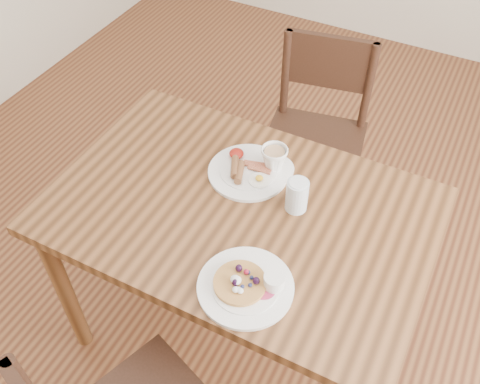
{
  "coord_description": "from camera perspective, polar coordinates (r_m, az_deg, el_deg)",
  "views": [
    {
      "loc": [
        0.52,
        -1.0,
        2.01
      ],
      "look_at": [
        0.0,
        0.0,
        0.82
      ],
      "focal_mm": 40.0,
      "sensor_mm": 36.0,
      "label": 1
    }
  ],
  "objects": [
    {
      "name": "chair_far",
      "position": [
        2.38,
        8.12,
        6.47
      ],
      "size": [
        0.49,
        0.49,
        0.88
      ],
      "rotation": [
        0.0,
        0.0,
        3.32
      ],
      "color": "#321B12",
      "rests_on": "ground"
    },
    {
      "name": "pancake_plate",
      "position": [
        1.49,
        0.8,
        -9.89
      ],
      "size": [
        0.27,
        0.27,
        0.06
      ],
      "color": "white",
      "rests_on": "dining_table"
    },
    {
      "name": "water_glass",
      "position": [
        1.66,
        6.09,
        -0.38
      ],
      "size": [
        0.07,
        0.07,
        0.11
      ],
      "primitive_type": "cylinder",
      "color": "silver",
      "rests_on": "dining_table"
    },
    {
      "name": "ground",
      "position": [
        2.3,
        -0.0,
        -14.18
      ],
      "size": [
        5.0,
        5.0,
        0.0
      ],
      "primitive_type": "plane",
      "color": "#502817",
      "rests_on": "ground"
    },
    {
      "name": "dining_table",
      "position": [
        1.76,
        -0.0,
        -3.78
      ],
      "size": [
        1.2,
        0.8,
        0.75
      ],
      "color": "brown",
      "rests_on": "ground"
    },
    {
      "name": "breakfast_plate",
      "position": [
        1.79,
        0.75,
        2.3
      ],
      "size": [
        0.27,
        0.27,
        0.04
      ],
      "color": "white",
      "rests_on": "dining_table"
    },
    {
      "name": "teacup_saucer",
      "position": [
        1.78,
        3.65,
        3.4
      ],
      "size": [
        0.14,
        0.14,
        0.09
      ],
      "color": "white",
      "rests_on": "dining_table"
    }
  ]
}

